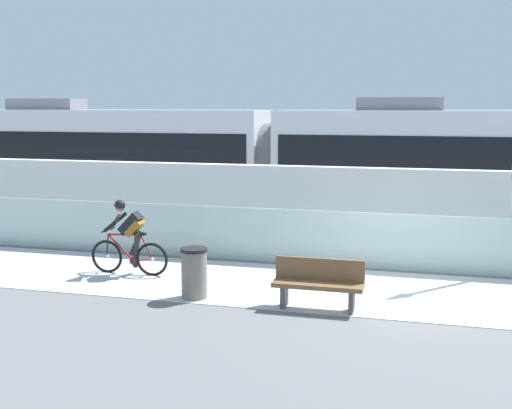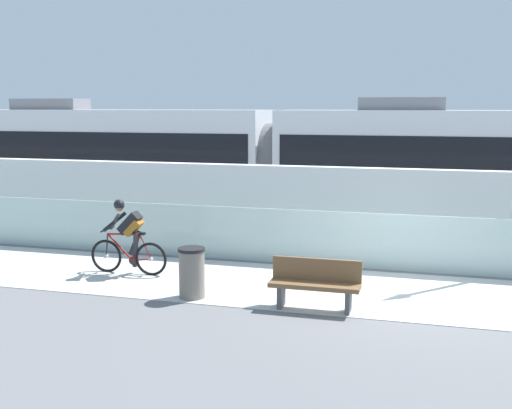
# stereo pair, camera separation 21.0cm
# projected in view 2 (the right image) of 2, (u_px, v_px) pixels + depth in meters

# --- Properties ---
(ground_plane) EXTENTS (200.00, 200.00, 0.00)m
(ground_plane) POSITION_uv_depth(u_px,v_px,m) (390.00, 294.00, 12.21)
(ground_plane) COLOR slate
(bike_path_deck) EXTENTS (32.00, 3.20, 0.01)m
(bike_path_deck) POSITION_uv_depth(u_px,v_px,m) (390.00, 294.00, 12.20)
(bike_path_deck) COLOR beige
(bike_path_deck) RESTS_ON ground
(glass_parapet) EXTENTS (32.00, 0.05, 1.25)m
(glass_parapet) POSITION_uv_depth(u_px,v_px,m) (397.00, 243.00, 13.87)
(glass_parapet) COLOR #ADC6C1
(glass_parapet) RESTS_ON ground
(concrete_barrier_wall) EXTENTS (32.00, 0.36, 2.07)m
(concrete_barrier_wall) POSITION_uv_depth(u_px,v_px,m) (402.00, 211.00, 15.52)
(concrete_barrier_wall) COLOR white
(concrete_barrier_wall) RESTS_ON ground
(tram_rail_near) EXTENTS (32.00, 0.08, 0.01)m
(tram_rail_near) POSITION_uv_depth(u_px,v_px,m) (405.00, 233.00, 18.04)
(tram_rail_near) COLOR #595654
(tram_rail_near) RESTS_ON ground
(tram_rail_far) EXTENTS (32.00, 0.08, 0.01)m
(tram_rail_far) POSITION_uv_depth(u_px,v_px,m) (407.00, 224.00, 19.41)
(tram_rail_far) COLOR #595654
(tram_rail_far) RESTS_ON ground
(tram) EXTENTS (22.56, 2.54, 3.81)m
(tram) POSITION_uv_depth(u_px,v_px,m) (274.00, 161.00, 19.51)
(tram) COLOR silver
(tram) RESTS_ON ground
(cyclist_on_bike) EXTENTS (1.77, 0.58, 1.61)m
(cyclist_on_bike) POSITION_uv_depth(u_px,v_px,m) (128.00, 238.00, 13.55)
(cyclist_on_bike) COLOR black
(cyclist_on_bike) RESTS_ON ground
(trash_bin) EXTENTS (0.51, 0.51, 0.96)m
(trash_bin) POSITION_uv_depth(u_px,v_px,m) (192.00, 273.00, 11.89)
(trash_bin) COLOR slate
(trash_bin) RESTS_ON ground
(bench) EXTENTS (1.60, 0.45, 0.89)m
(bench) POSITION_uv_depth(u_px,v_px,m) (315.00, 283.00, 11.24)
(bench) COLOR brown
(bench) RESTS_ON ground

